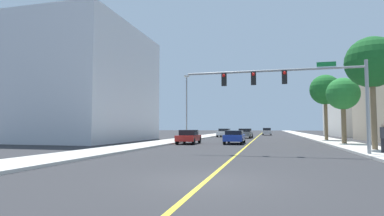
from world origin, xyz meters
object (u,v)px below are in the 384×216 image
car_red (189,137)px  car_white (224,132)px  street_lamp (187,104)px  car_blue (235,137)px  pedestrian (384,138)px  palm_mid (343,94)px  car_silver (267,131)px  palm_far (325,90)px  traffic_signal_mast (296,84)px  car_gray (245,133)px  palm_near (372,63)px

car_red → car_white: (0.41, 21.89, 0.02)m
street_lamp → car_white: street_lamp is taller
car_blue → pedestrian: size_ratio=2.62×
palm_mid → car_silver: 33.75m
palm_far → car_silver: bearing=105.9°
traffic_signal_mast → palm_far: bearing=75.6°
palm_far → car_blue: size_ratio=1.70×
palm_mid → car_silver: palm_mid is taller
palm_far → car_gray: 13.50m
traffic_signal_mast → car_blue: size_ratio=2.38×
palm_mid → pedestrian: size_ratio=3.52×
car_red → pedestrian: bearing=147.3°
palm_near → car_red: palm_near is taller
car_red → car_white: 21.89m
car_red → palm_far: bearing=-147.9°
car_red → car_white: bearing=-92.8°
palm_far → car_white: 19.37m
car_gray → car_white: (-3.92, 5.07, -0.01)m
car_white → pedestrian: size_ratio=2.57×
palm_mid → pedestrian: palm_mid is taller
traffic_signal_mast → palm_mid: (5.16, 11.52, 0.43)m
palm_near → car_silver: palm_near is taller
car_gray → car_white: size_ratio=0.94×
car_white → car_blue: bearing=102.1°
traffic_signal_mast → palm_far: 20.04m
palm_near → palm_far: size_ratio=1.00×
traffic_signal_mast → pedestrian: traffic_signal_mast is taller
car_gray → pedestrian: size_ratio=2.40×
car_red → traffic_signal_mast: bearing=132.8°
palm_far → car_blue: (-10.01, -8.42, -5.41)m
palm_mid → car_gray: size_ratio=1.47×
street_lamp → car_red: street_lamp is taller
traffic_signal_mast → palm_far: (4.95, 19.34, 1.79)m
car_white → car_silver: bearing=-117.8°
car_silver → pedestrian: size_ratio=2.47×
traffic_signal_mast → car_red: 14.02m
car_gray → car_red: size_ratio=1.06×
car_white → palm_far: bearing=140.1°
palm_far → car_gray: bearing=144.9°
street_lamp → car_blue: bearing=-35.2°
car_white → car_red: bearing=90.0°
palm_near → car_blue: (-10.41, 7.22, -5.45)m
traffic_signal_mast → palm_far: size_ratio=1.40×
street_lamp → car_gray: street_lamp is taller
car_blue → car_white: bearing=100.5°
traffic_signal_mast → car_red: size_ratio=2.73×
car_gray → car_white: bearing=130.3°
car_gray → car_blue: bearing=-86.9°
palm_near → car_red: size_ratio=1.95×
traffic_signal_mast → palm_mid: palm_mid is taller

